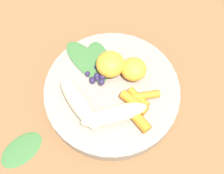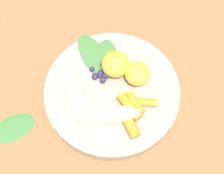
{
  "view_description": "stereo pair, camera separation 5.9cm",
  "coord_description": "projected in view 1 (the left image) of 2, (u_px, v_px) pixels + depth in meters",
  "views": [
    {
      "loc": [
        -0.23,
        0.11,
        0.57
      ],
      "look_at": [
        0.0,
        0.0,
        0.04
      ],
      "focal_mm": 49.71,
      "sensor_mm": 36.0,
      "label": 1
    },
    {
      "loc": [
        -0.25,
        0.05,
        0.57
      ],
      "look_at": [
        0.0,
        0.0,
        0.04
      ],
      "focal_mm": 49.71,
      "sensor_mm": 36.0,
      "label": 2
    }
  ],
  "objects": [
    {
      "name": "orange_segment_near",
      "position": [
        110.0,
        64.0,
        0.6
      ],
      "size": [
        0.06,
        0.06,
        0.04
      ],
      "primitive_type": "ellipsoid",
      "color": "#F4A833",
      "rests_on": "bowl"
    },
    {
      "name": "carrot_mid_left",
      "position": [
        134.0,
        102.0,
        0.58
      ],
      "size": [
        0.06,
        0.04,
        0.02
      ],
      "primitive_type": "cylinder",
      "rotation": [
        0.0,
        1.57,
        3.57
      ],
      "color": "orange",
      "rests_on": "bowl"
    },
    {
      "name": "ground_plane",
      "position": [
        112.0,
        96.0,
        0.63
      ],
      "size": [
        2.4,
        2.4,
        0.0
      ],
      "primitive_type": "plane",
      "color": "brown"
    },
    {
      "name": "carrot_rear",
      "position": [
        146.0,
        95.0,
        0.59
      ],
      "size": [
        0.03,
        0.06,
        0.01
      ],
      "primitive_type": "cylinder",
      "rotation": [
        0.0,
        1.57,
        4.43
      ],
      "color": "orange",
      "rests_on": "bowl"
    },
    {
      "name": "bowl",
      "position": [
        112.0,
        92.0,
        0.61
      ],
      "size": [
        0.26,
        0.26,
        0.03
      ],
      "primitive_type": "cylinder",
      "color": "gray",
      "rests_on": "ground_plane"
    },
    {
      "name": "kale_leaf_stray",
      "position": [
        21.0,
        149.0,
        0.58
      ],
      "size": [
        0.07,
        0.1,
        0.01
      ],
      "primitive_type": "ellipsoid",
      "rotation": [
        0.0,
        0.0,
        1.87
      ],
      "color": "#3D7038",
      "rests_on": "ground_plane"
    },
    {
      "name": "orange_segment_far",
      "position": [
        134.0,
        69.0,
        0.6
      ],
      "size": [
        0.05,
        0.05,
        0.04
      ],
      "primitive_type": "ellipsoid",
      "color": "#F4A833",
      "rests_on": "bowl"
    },
    {
      "name": "banana_peeled_left",
      "position": [
        114.0,
        115.0,
        0.56
      ],
      "size": [
        0.05,
        0.13,
        0.03
      ],
      "primitive_type": "ellipsoid",
      "rotation": [
        0.0,
        0.0,
        4.54
      ],
      "color": "beige",
      "rests_on": "bowl"
    },
    {
      "name": "banana_peeled_right",
      "position": [
        79.0,
        103.0,
        0.57
      ],
      "size": [
        0.13,
        0.05,
        0.03
      ],
      "primitive_type": "ellipsoid",
      "rotation": [
        0.0,
        0.0,
        3.3
      ],
      "color": "beige",
      "rests_on": "bowl"
    },
    {
      "name": "blueberry_pile",
      "position": [
        97.0,
        77.0,
        0.6
      ],
      "size": [
        0.05,
        0.04,
        0.02
      ],
      "color": "#2D234C",
      "rests_on": "bowl"
    },
    {
      "name": "kale_leaf_left",
      "position": [
        99.0,
        61.0,
        0.62
      ],
      "size": [
        0.1,
        0.07,
        0.01
      ],
      "primitive_type": "ellipsoid",
      "rotation": [
        0.0,
        0.0,
        6.01
      ],
      "color": "#3D7038",
      "rests_on": "bowl"
    },
    {
      "name": "carrot_front",
      "position": [
        138.0,
        118.0,
        0.56
      ],
      "size": [
        0.06,
        0.03,
        0.02
      ],
      "primitive_type": "cylinder",
      "rotation": [
        0.0,
        1.57,
        3.37
      ],
      "color": "orange",
      "rests_on": "bowl"
    },
    {
      "name": "kale_leaf_right",
      "position": [
        87.0,
        61.0,
        0.62
      ],
      "size": [
        0.13,
        0.08,
        0.01
      ],
      "primitive_type": "ellipsoid",
      "rotation": [
        0.0,
        0.0,
        6.57
      ],
      "color": "#3D7038",
      "rests_on": "bowl"
    },
    {
      "name": "carrot_mid_right",
      "position": [
        139.0,
        98.0,
        0.58
      ],
      "size": [
        0.05,
        0.03,
        0.01
      ],
      "primitive_type": "cylinder",
      "rotation": [
        0.0,
        1.57,
        3.45
      ],
      "color": "orange",
      "rests_on": "bowl"
    }
  ]
}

